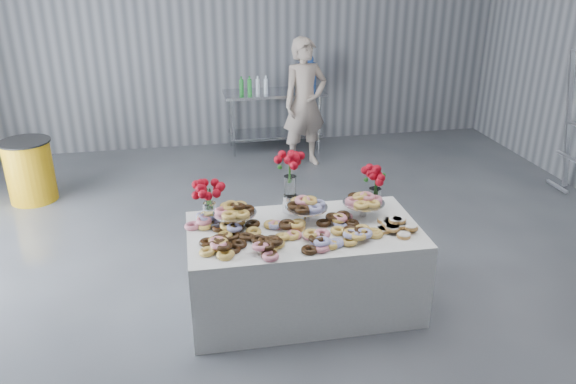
% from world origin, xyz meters
% --- Properties ---
extents(ground, '(9.00, 9.00, 0.00)m').
position_xyz_m(ground, '(0.00, 0.00, 0.00)').
color(ground, '#3D3F45').
rests_on(ground, ground).
extents(display_table, '(1.91, 1.02, 0.75)m').
position_xyz_m(display_table, '(-0.05, -0.09, 0.38)').
color(display_table, white).
rests_on(display_table, ground).
extents(prep_table, '(1.50, 0.60, 0.90)m').
position_xyz_m(prep_table, '(0.43, 4.10, 0.62)').
color(prep_table, silver).
rests_on(prep_table, ground).
extents(donut_mounds, '(1.82, 0.82, 0.09)m').
position_xyz_m(donut_mounds, '(-0.05, -0.14, 0.80)').
color(donut_mounds, gold).
rests_on(donut_mounds, display_table).
extents(cake_stand_left, '(0.36, 0.36, 0.17)m').
position_xyz_m(cake_stand_left, '(-0.60, 0.07, 0.89)').
color(cake_stand_left, silver).
rests_on(cake_stand_left, display_table).
extents(cake_stand_mid, '(0.36, 0.36, 0.17)m').
position_xyz_m(cake_stand_mid, '(0.00, 0.06, 0.89)').
color(cake_stand_mid, silver).
rests_on(cake_stand_mid, display_table).
extents(cake_stand_right, '(0.36, 0.36, 0.17)m').
position_xyz_m(cake_stand_right, '(0.50, 0.06, 0.89)').
color(cake_stand_right, silver).
rests_on(cake_stand_right, display_table).
extents(danish_pile, '(0.48, 0.48, 0.11)m').
position_xyz_m(danish_pile, '(0.70, -0.25, 0.81)').
color(danish_pile, silver).
rests_on(danish_pile, display_table).
extents(bouquet_left, '(0.26, 0.26, 0.42)m').
position_xyz_m(bouquet_left, '(-0.80, 0.17, 1.05)').
color(bouquet_left, white).
rests_on(bouquet_left, display_table).
extents(bouquet_right, '(0.26, 0.26, 0.42)m').
position_xyz_m(bouquet_right, '(0.65, 0.20, 1.05)').
color(bouquet_right, white).
rests_on(bouquet_right, display_table).
extents(bouquet_center, '(0.26, 0.26, 0.57)m').
position_xyz_m(bouquet_center, '(-0.10, 0.26, 1.13)').
color(bouquet_center, silver).
rests_on(bouquet_center, display_table).
extents(water_jug, '(0.28, 0.28, 0.55)m').
position_xyz_m(water_jug, '(0.93, 4.10, 1.15)').
color(water_jug, '#457BEC').
rests_on(water_jug, prep_table).
extents(drink_bottles, '(0.54, 0.08, 0.27)m').
position_xyz_m(drink_bottles, '(0.11, 4.00, 1.04)').
color(drink_bottles, '#268C33').
rests_on(drink_bottles, prep_table).
extents(person, '(0.74, 0.58, 1.79)m').
position_xyz_m(person, '(0.73, 3.35, 0.90)').
color(person, '#CC8C93').
rests_on(person, ground).
extents(trash_barrel, '(0.60, 0.60, 0.77)m').
position_xyz_m(trash_barrel, '(-2.83, 2.75, 0.38)').
color(trash_barrel, gold).
rests_on(trash_barrel, ground).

